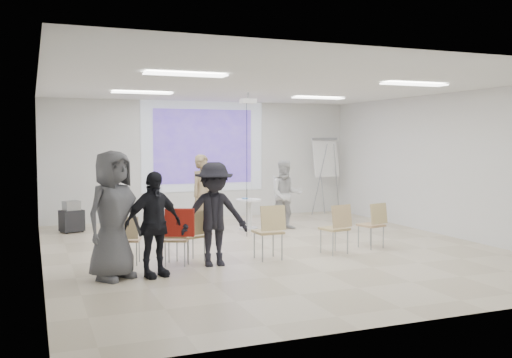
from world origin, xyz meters
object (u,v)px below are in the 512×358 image
object	(u,v)px
chair_right_inner	(337,225)
chair_left_inner	(193,232)
player_right	(286,191)
chair_right_far	(374,222)
chair_far_left	(128,236)
pedestal_table	(248,212)
audience_mid	(214,207)
flipchart_easel	(326,158)
laptop	(190,234)
player_left	(203,189)
audience_outer	(113,207)
chair_center	(270,227)
chair_left_mid	(176,236)
av_cart	(72,218)
audience_left	(153,216)

from	to	relation	value
chair_right_inner	chair_left_inner	bearing A→B (deg)	162.49
player_right	chair_right_far	xyz separation A→B (m)	(0.58, -2.68, -0.36)
chair_far_left	chair_right_far	bearing A→B (deg)	14.53
pedestal_table	audience_mid	xyz separation A→B (m)	(-1.81, -3.23, 0.55)
audience_mid	flipchart_easel	size ratio (longest dim) A/B	0.91
laptop	audience_mid	world-z (taller)	audience_mid
player_right	laptop	distance (m)	3.86
player_left	audience_outer	bearing A→B (deg)	-151.42
pedestal_table	laptop	bearing A→B (deg)	-126.95
chair_right_inner	player_right	bearing A→B (deg)	72.67
chair_center	chair_left_mid	bearing A→B (deg)	172.35
laptop	player_left	bearing A→B (deg)	-131.35
chair_right_inner	chair_right_far	world-z (taller)	chair_right_inner
laptop	flipchart_easel	world-z (taller)	flipchart_easel
chair_far_left	player_left	bearing A→B (deg)	68.29
chair_left_mid	av_cart	distance (m)	4.31
chair_left_mid	laptop	world-z (taller)	chair_left_mid
pedestal_table	chair_far_left	distance (m)	4.09
player_right	audience_outer	world-z (taller)	audience_outer
chair_left_inner	av_cart	world-z (taller)	chair_left_inner
chair_center	chair_right_far	distance (m)	2.22
player_left	chair_left_inner	distance (m)	2.76
chair_left_inner	chair_right_far	bearing A→B (deg)	-21.61
player_left	chair_center	size ratio (longest dim) A/B	2.07
player_right	av_cart	bearing A→B (deg)	177.30
player_right	chair_left_mid	xyz separation A→B (m)	(-3.20, -2.75, -0.38)
chair_far_left	flipchart_easel	xyz separation A→B (m)	(5.95, 4.33, 1.05)
chair_left_inner	chair_right_far	distance (m)	3.45
chair_left_mid	chair_right_far	bearing A→B (deg)	24.54
av_cart	player_right	bearing A→B (deg)	-36.69
audience_left	chair_right_inner	bearing A→B (deg)	-10.62
player_right	laptop	size ratio (longest dim) A/B	5.49
chair_left_mid	chair_far_left	bearing A→B (deg)	178.19
chair_right_inner	audience_outer	bearing A→B (deg)	174.66
flipchart_easel	chair_center	bearing A→B (deg)	-131.68
chair_left_inner	chair_center	xyz separation A→B (m)	(1.24, -0.32, 0.05)
chair_far_left	chair_left_inner	bearing A→B (deg)	7.46
audience_left	av_cart	distance (m)	4.81
chair_right_far	audience_left	distance (m)	4.33
audience_mid	flipchart_easel	world-z (taller)	flipchart_easel
pedestal_table	av_cart	distance (m)	3.89
chair_left_inner	chair_right_inner	world-z (taller)	chair_right_inner
audience_left	audience_outer	world-z (taller)	audience_outer
chair_right_far	audience_left	xyz separation A→B (m)	(-4.26, -0.68, 0.39)
chair_left_mid	chair_right_far	distance (m)	3.78
chair_center	chair_right_inner	distance (m)	1.30
chair_center	audience_outer	xyz separation A→B (m)	(-2.62, -0.35, 0.50)
av_cart	laptop	bearing A→B (deg)	-87.18
chair_right_inner	audience_left	distance (m)	3.40
flipchart_easel	audience_mid	bearing A→B (deg)	-138.13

